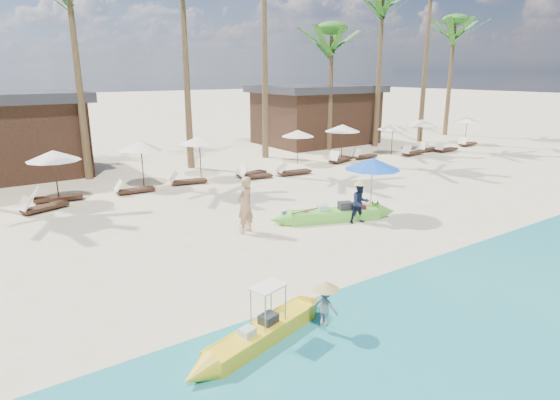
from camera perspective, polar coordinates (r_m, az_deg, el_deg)
ground at (r=14.54m, az=4.29°, el=-6.04°), size 240.00×240.00×0.00m
wet_sand_strip at (r=11.46m, az=20.53°, el=-13.22°), size 240.00×4.50×0.01m
green_canoe at (r=17.26m, az=6.62°, el=-1.80°), size 5.19×2.21×0.69m
yellow_canoe at (r=9.86m, az=-2.12°, el=-15.87°), size 4.41×1.49×1.17m
tourist at (r=15.72m, az=-4.29°, el=-0.62°), size 0.83×0.68×1.96m
vendor_green at (r=17.02m, az=9.76°, el=-0.36°), size 0.82×0.69×1.49m
vendor_yellow at (r=9.97m, az=5.54°, el=-12.71°), size 0.52×0.65×0.88m
blue_umbrella at (r=17.65m, az=11.23°, el=4.36°), size 2.07×2.07×2.23m
resort_parasol_4 at (r=21.29m, az=-25.91°, el=4.89°), size 2.14×2.14×2.21m
lounger_4_left at (r=20.52m, az=-27.07°, el=-0.71°), size 1.91×1.14×0.62m
lounger_4_right at (r=21.81m, az=-25.78°, el=0.37°), size 2.04×0.96×0.67m
resort_parasol_5 at (r=22.91m, az=-16.61°, el=6.39°), size 2.12×2.12×2.19m
lounger_5_left at (r=22.02m, az=-17.53°, el=1.26°), size 1.76×0.64×0.59m
resort_parasol_6 at (r=24.38m, az=-9.80°, el=7.23°), size 2.08×2.08×2.14m
lounger_6_left at (r=23.16m, az=-11.34°, el=2.37°), size 1.83×0.85×0.60m
lounger_6_right at (r=24.50m, az=-3.73°, el=3.35°), size 1.84×0.86×0.60m
resort_parasol_7 at (r=27.72m, az=2.19°, el=8.13°), size 1.94×1.94×2.00m
lounger_7_left at (r=23.91m, az=-3.16°, el=3.03°), size 1.74×0.80×0.57m
lounger_7_right at (r=24.78m, az=1.51°, el=3.54°), size 1.94×0.81×0.64m
resort_parasol_8 at (r=28.86m, az=7.63°, el=8.69°), size 2.15×2.15×2.22m
lounger_8_left at (r=28.48m, az=7.31°, el=5.00°), size 2.07×1.16×0.67m
resort_parasol_9 at (r=31.51m, az=13.60°, el=8.69°), size 1.99×1.99×2.05m
lounger_9_left at (r=29.95m, az=10.14°, el=5.36°), size 1.81×0.57×0.61m
lounger_9_right at (r=31.88m, az=15.79°, el=5.62°), size 1.88×0.73×0.62m
resort_parasol_10 at (r=33.87m, az=16.88°, el=9.03°), size 2.08×2.08×2.14m
lounger_10_left at (r=33.66m, az=17.59°, el=5.98°), size 1.85×0.60×0.63m
lounger_10_right at (r=34.02m, az=19.55°, el=5.91°), size 1.90×0.62×0.64m
resort_parasol_11 at (r=38.12m, az=21.88°, el=9.13°), size 2.00×2.00×2.06m
lounger_11_left at (r=37.26m, az=21.84°, el=6.44°), size 1.88×0.77×0.62m
palm_6 at (r=32.96m, az=6.31°, el=18.35°), size 2.08×2.08×8.51m
palm_7 at (r=35.06m, az=12.34°, el=21.11°), size 2.08×2.08×11.08m
palm_8 at (r=38.33m, az=17.86°, el=22.03°), size 2.08×2.08×12.70m
palm_9 at (r=43.08m, az=20.44°, el=18.16°), size 2.08×2.08×9.82m
pavilion_east at (r=36.09m, az=4.37°, el=10.42°), size 8.80×6.60×4.30m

